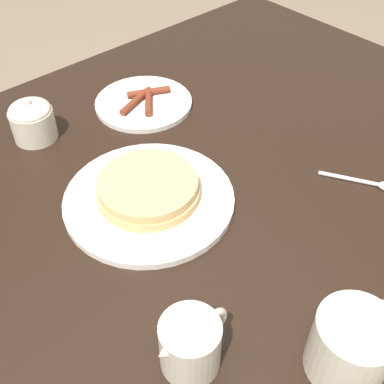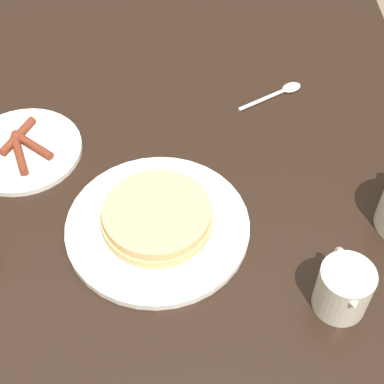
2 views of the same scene
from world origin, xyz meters
TOP-DOWN VIEW (x-y plane):
  - dining_table at (0.00, 0.00)m, footprint 1.46×0.93m
  - pancake_plate at (-0.02, 0.00)m, footprint 0.27×0.27m
  - side_plate_bacon at (0.15, 0.23)m, footprint 0.20×0.20m
  - coffee_mug at (-0.01, -0.37)m, footprint 0.12×0.09m
  - creamer_pitcher at (-0.15, -0.25)m, footprint 0.11×0.07m
  - sugar_bowl at (-0.07, 0.28)m, footprint 0.08×0.08m
  - spoon at (0.29, -0.22)m, footprint 0.08×0.13m

SIDE VIEW (x-z plane):
  - dining_table at x=0.00m, z-range 0.27..1.03m
  - spoon at x=0.29m, z-range 0.77..0.77m
  - side_plate_bacon at x=0.15m, z-range 0.76..0.78m
  - pancake_plate at x=-0.02m, z-range 0.76..0.81m
  - sugar_bowl at x=-0.07m, z-range 0.76..0.85m
  - creamer_pitcher at x=-0.15m, z-range 0.76..0.85m
  - coffee_mug at x=-0.01m, z-range 0.77..0.86m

